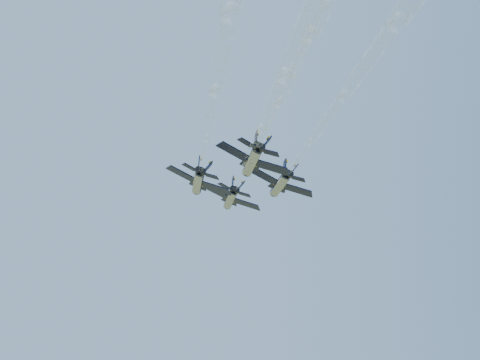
{
  "coord_description": "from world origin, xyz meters",
  "views": [
    {
      "loc": [
        -3.94,
        -101.59,
        62.28
      ],
      "look_at": [
        3.91,
        2.95,
        95.58
      ],
      "focal_mm": 40.0,
      "sensor_mm": 36.0,
      "label": 1
    }
  ],
  "objects": [
    {
      "name": "jet_right",
      "position": [
        12.04,
        2.14,
        94.54
      ],
      "size": [
        13.38,
        18.14,
        5.76
      ],
      "rotation": [
        0.0,
        0.37,
        0.05
      ],
      "color": "black"
    },
    {
      "name": "jet_slot",
      "position": [
        4.99,
        -11.53,
        94.54
      ],
      "size": [
        13.38,
        18.14,
        5.76
      ],
      "rotation": [
        0.0,
        0.37,
        0.05
      ],
      "color": "black"
    },
    {
      "name": "smoke_trail_lead",
      "position": [
        6.22,
        -52.43,
        94.58
      ],
      "size": [
        7.14,
        86.37,
        3.6
      ],
      "rotation": [
        0.0,
        0.37,
        0.05
      ],
      "color": "white"
    },
    {
      "name": "jet_lead",
      "position": [
        2.58,
        13.75,
        94.54
      ],
      "size": [
        13.38,
        18.14,
        5.76
      ],
      "rotation": [
        0.0,
        0.37,
        0.05
      ],
      "color": "black"
    },
    {
      "name": "jet_left",
      "position": [
        -4.64,
        1.83,
        94.54
      ],
      "size": [
        13.38,
        18.14,
        5.76
      ],
      "rotation": [
        0.0,
        0.37,
        0.05
      ],
      "color": "black"
    }
  ]
}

